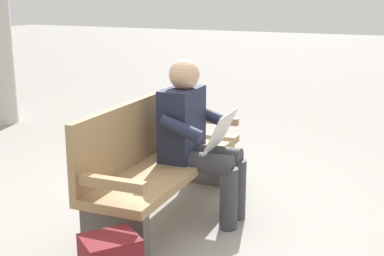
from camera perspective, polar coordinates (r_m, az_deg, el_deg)
ground_plane at (r=3.97m, az=-2.30°, el=-9.76°), size 40.00×40.00×0.00m
bench_near at (r=3.84m, az=-3.33°, el=-3.31°), size 1.83×0.60×0.90m
person_seated at (r=3.79m, az=0.47°, el=-0.86°), size 0.59×0.59×1.18m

